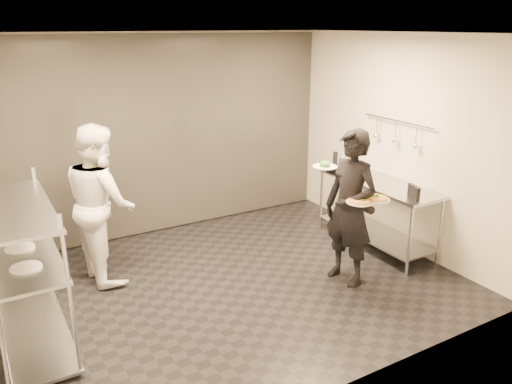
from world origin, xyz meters
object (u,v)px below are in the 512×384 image
pass_rack (24,268)px  waiter (350,208)px  bottle_dark (335,160)px  chef (101,203)px  bottle_clear (343,159)px  pizza_plate_near (360,201)px  pos_monitor (414,192)px  pizza_plate_far (377,198)px  bottle_green (363,171)px  prep_counter (376,202)px  salad_plate (325,165)px

pass_rack → waiter: size_ratio=0.88×
bottle_dark → pass_rack: bearing=-169.3°
chef → waiter: bearing=-127.3°
bottle_clear → pizza_plate_near: bearing=-124.1°
pos_monitor → waiter: bearing=-171.4°
chef → pizza_plate_far: (2.57, -1.79, 0.15)m
bottle_green → bottle_clear: bearing=74.2°
pizza_plate_far → pizza_plate_near: bearing=172.0°
prep_counter → bottle_dark: 0.90m
bottle_dark → pizza_plate_near: bearing=-120.6°
bottle_clear → salad_plate: bearing=-137.5°
pass_rack → bottle_clear: bearing=10.4°
chef → pizza_plate_far: 3.13m
waiter → chef: (-2.42, 1.54, 0.02)m
chef → pos_monitor: (3.26, -1.69, 0.07)m
prep_counter → pos_monitor: size_ratio=8.03×
pizza_plate_near → bottle_green: bottle_green is taller
salad_plate → pizza_plate_near: bearing=-84.1°
waiter → salad_plate: (-0.13, 0.33, 0.44)m
prep_counter → chef: chef is taller
salad_plate → bottle_dark: size_ratio=1.20×
chef → bottle_dark: chef is taller
bottle_green → chef: bearing=165.9°
chef → pizza_plate_near: bearing=-131.7°
pizza_plate_far → salad_plate: 0.70m
pizza_plate_near → chef: bearing=143.2°
pizza_plate_near → bottle_green: (0.90, 0.95, -0.03)m
pass_rack → pos_monitor: size_ratio=7.14×
pass_rack → chef: bearing=45.6°
bottle_green → prep_counter: bearing=-48.8°
prep_counter → pizza_plate_near: pizza_plate_near is taller
pizza_plate_far → salad_plate: salad_plate is taller
pizza_plate_near → salad_plate: (-0.06, 0.55, 0.28)m
pizza_plate_near → bottle_green: size_ratio=1.18×
bottle_green → bottle_dark: size_ratio=1.03×
salad_plate → prep_counter: bearing=12.5°
pizza_plate_near → bottle_clear: 1.93m
prep_counter → chef: size_ratio=0.97×
waiter → bottle_clear: (1.01, 1.37, 0.12)m
pass_rack → waiter: 3.42m
pass_rack → bottle_dark: size_ratio=6.75×
prep_counter → salad_plate: bearing=-167.5°
pass_rack → pizza_plate_far: 3.63m
pass_rack → salad_plate: size_ratio=5.62×
pass_rack → pos_monitor: bearing=-9.7°
salad_plate → bottle_clear: size_ratio=1.30×
pizza_plate_far → bottle_dark: bottle_dark is taller
pos_monitor → pizza_plate_near: bearing=-156.8°
bottle_green → bottle_clear: (0.18, 0.65, -0.01)m
pizza_plate_near → pizza_plate_far: pizza_plate_far is taller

